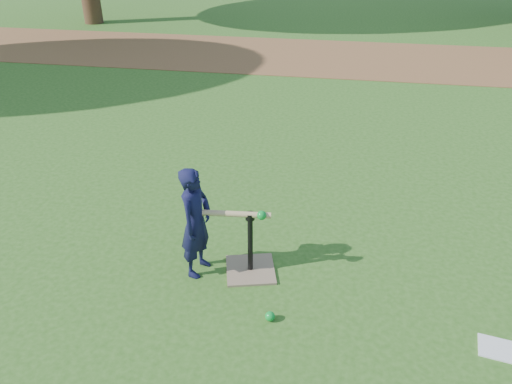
# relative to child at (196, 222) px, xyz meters

# --- Properties ---
(ground) EXTENTS (80.00, 80.00, 0.00)m
(ground) POSITION_rel_child_xyz_m (0.31, -0.12, -0.51)
(ground) COLOR #285116
(ground) RESTS_ON ground
(dirt_strip) EXTENTS (24.00, 3.00, 0.01)m
(dirt_strip) POSITION_rel_child_xyz_m (0.31, 7.38, -0.51)
(dirt_strip) COLOR brown
(dirt_strip) RESTS_ON ground
(child) EXTENTS (0.32, 0.42, 1.03)m
(child) POSITION_rel_child_xyz_m (0.00, 0.00, 0.00)
(child) COLOR black
(child) RESTS_ON ground
(wiffle_ball_ground) EXTENTS (0.08, 0.08, 0.08)m
(wiffle_ball_ground) POSITION_rel_child_xyz_m (0.72, -0.52, -0.47)
(wiffle_ball_ground) COLOR #0C882A
(wiffle_ball_ground) RESTS_ON ground
(clipboard) EXTENTS (0.34, 0.28, 0.01)m
(clipboard) POSITION_rel_child_xyz_m (2.45, -0.53, -0.51)
(clipboard) COLOR silver
(clipboard) RESTS_ON ground
(batting_tee) EXTENTS (0.52, 0.52, 0.61)m
(batting_tee) POSITION_rel_child_xyz_m (0.46, 0.06, -0.40)
(batting_tee) COLOR #7F6851
(batting_tee) RESTS_ON ground
(swing_action) EXTENTS (0.63, 0.12, 0.09)m
(swing_action) POSITION_rel_child_xyz_m (0.35, 0.04, 0.10)
(swing_action) COLOR tan
(swing_action) RESTS_ON ground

